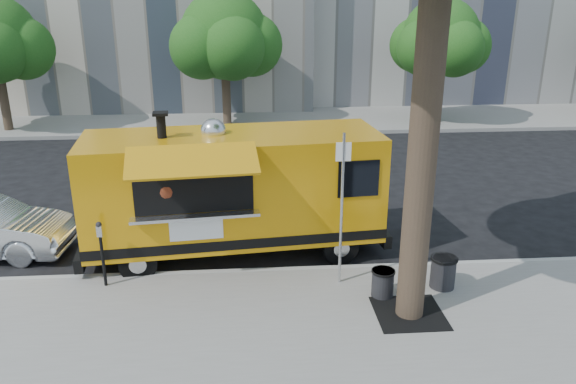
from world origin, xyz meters
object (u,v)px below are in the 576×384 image
far_tree_b (224,36)px  sign_post (342,201)px  trash_bin_left (383,282)px  trash_bin_right (443,271)px  parking_meter (101,246)px  far_tree_c (441,38)px  food_truck (233,190)px

far_tree_b → sign_post: (2.55, -14.25, -1.98)m
trash_bin_left → trash_bin_right: bearing=11.6°
sign_post → parking_meter: bearing=177.5°
parking_meter → trash_bin_right: 6.54m
parking_meter → trash_bin_left: (5.26, -0.80, -0.55)m
far_tree_c → trash_bin_left: far_tree_c is taller
sign_post → food_truck: 2.71m
parking_meter → trash_bin_left: bearing=-8.7°
far_tree_b → food_truck: (0.48, -12.53, -2.31)m
sign_post → parking_meter: size_ratio=2.25×
parking_meter → food_truck: 2.96m
trash_bin_right → food_truck: bearing=152.8°
food_truck → trash_bin_right: (4.02, -2.07, -1.04)m
far_tree_b → far_tree_c: 9.01m
sign_post → parking_meter: (-4.55, 0.20, -0.87)m
sign_post → food_truck: bearing=140.3°
food_truck → trash_bin_left: 3.78m
food_truck → trash_bin_left: food_truck is taller
far_tree_b → parking_meter: (-2.00, -14.05, -2.85)m
far_tree_c → parking_meter: 17.82m
sign_post → trash_bin_left: 1.69m
food_truck → trash_bin_left: (2.78, -2.32, -1.08)m
trash_bin_left → far_tree_c: bearing=68.5°
trash_bin_left → parking_meter: bearing=171.3°
trash_bin_right → far_tree_c: bearing=72.5°
far_tree_c → far_tree_b: bearing=178.1°
far_tree_b → trash_bin_left: (3.26, -14.85, -3.40)m
sign_post → trash_bin_left: sign_post is taller
trash_bin_left → sign_post: bearing=139.9°
trash_bin_left → food_truck: bearing=140.2°
food_truck → trash_bin_right: bearing=-33.1°
far_tree_b → trash_bin_left: far_tree_b is taller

